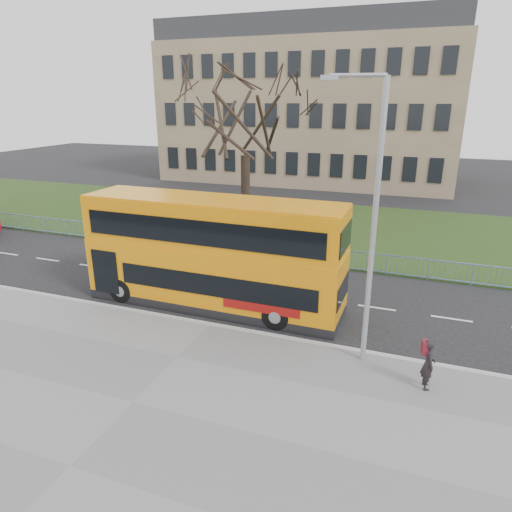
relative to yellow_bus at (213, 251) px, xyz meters
The scene contains 10 objects.
ground 2.62m from the yellow_bus, 28.24° to the right, with size 120.00×120.00×0.00m, color black.
pavement 7.57m from the yellow_bus, 84.25° to the right, with size 80.00×10.50×0.12m, color slate.
kerb 3.18m from the yellow_bus, 69.65° to the right, with size 80.00×0.20×0.14m, color #959598.
grass_verge 14.15m from the yellow_bus, 87.05° to the left, with size 80.00×15.40×0.08m, color #1F3412.
guard_railing 6.55m from the yellow_bus, 83.41° to the left, with size 40.00×0.12×1.10m, color #6689B6, non-canonical shape.
bare_tree 10.58m from the yellow_bus, 103.35° to the left, with size 8.67×8.67×12.38m, color black, non-canonical shape.
civic_building 35.17m from the yellow_bus, 97.05° to the left, with size 30.00×15.00×14.00m, color #846E54.
yellow_bus is the anchor object (origin of this frame).
pedestrian 9.52m from the yellow_bus, 21.20° to the right, with size 0.60×0.39×1.63m, color black.
street_lamp 7.51m from the yellow_bus, 20.26° to the right, with size 1.92×0.50×9.10m.
Camera 1 is at (7.26, -16.04, 8.56)m, focal length 32.00 mm.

